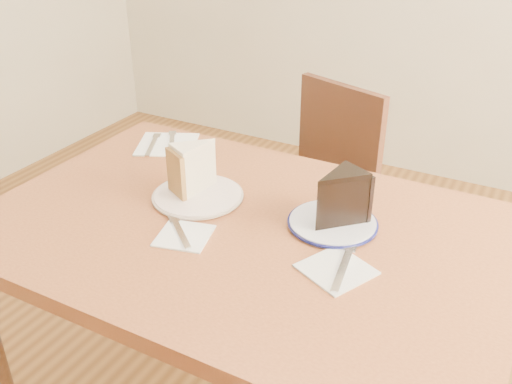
# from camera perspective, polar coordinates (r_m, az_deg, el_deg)

# --- Properties ---
(table) EXTENTS (1.20, 0.80, 0.75)m
(table) POSITION_cam_1_polar(r_m,az_deg,el_deg) (1.36, -1.36, -6.80)
(table) COLOR #5F2F19
(table) RESTS_ON ground
(chair_far) EXTENTS (0.53, 0.53, 0.84)m
(chair_far) POSITION_cam_1_polar(r_m,az_deg,el_deg) (2.01, 5.61, -0.31)
(chair_far) COLOR black
(chair_far) RESTS_ON ground
(plate_cream) EXTENTS (0.22, 0.22, 0.01)m
(plate_cream) POSITION_cam_1_polar(r_m,az_deg,el_deg) (1.42, -5.83, -0.38)
(plate_cream) COLOR white
(plate_cream) RESTS_ON table
(plate_navy) EXTENTS (0.20, 0.20, 0.01)m
(plate_navy) POSITION_cam_1_polar(r_m,az_deg,el_deg) (1.31, 7.66, -3.08)
(plate_navy) COLOR white
(plate_navy) RESTS_ON table
(carrot_cake) EXTENTS (0.12, 0.13, 0.11)m
(carrot_cake) POSITION_cam_1_polar(r_m,az_deg,el_deg) (1.41, -5.92, 2.36)
(carrot_cake) COLOR #F2E7C8
(carrot_cake) RESTS_ON plate_cream
(chocolate_cake) EXTENTS (0.13, 0.14, 0.11)m
(chocolate_cake) POSITION_cam_1_polar(r_m,az_deg,el_deg) (1.28, 8.07, -0.92)
(chocolate_cake) COLOR black
(chocolate_cake) RESTS_ON plate_navy
(napkin_cream) EXTENTS (0.14, 0.14, 0.00)m
(napkin_cream) POSITION_cam_1_polar(r_m,az_deg,el_deg) (1.27, -7.20, -4.35)
(napkin_cream) COLOR white
(napkin_cream) RESTS_ON table
(napkin_navy) EXTENTS (0.17, 0.17, 0.00)m
(napkin_navy) POSITION_cam_1_polar(r_m,az_deg,el_deg) (1.17, 8.03, -7.67)
(napkin_navy) COLOR white
(napkin_navy) RESTS_ON table
(napkin_spare) EXTENTS (0.22, 0.22, 0.00)m
(napkin_spare) POSITION_cam_1_polar(r_m,az_deg,el_deg) (1.72, -8.86, 4.73)
(napkin_spare) COLOR white
(napkin_spare) RESTS_ON table
(fork_cream) EXTENTS (0.12, 0.10, 0.00)m
(fork_cream) POSITION_cam_1_polar(r_m,az_deg,el_deg) (1.28, -7.60, -3.97)
(fork_cream) COLOR silver
(fork_cream) RESTS_ON napkin_cream
(knife_navy) EXTENTS (0.04, 0.17, 0.00)m
(knife_navy) POSITION_cam_1_polar(r_m,az_deg,el_deg) (1.18, 8.73, -7.41)
(knife_navy) COLOR silver
(knife_navy) RESTS_ON napkin_navy
(fork_spare) EXTENTS (0.09, 0.12, 0.00)m
(fork_spare) POSITION_cam_1_polar(r_m,az_deg,el_deg) (1.74, -8.40, 5.11)
(fork_spare) COLOR silver
(fork_spare) RESTS_ON napkin_spare
(knife_spare) EXTENTS (0.08, 0.15, 0.00)m
(knife_spare) POSITION_cam_1_polar(r_m,az_deg,el_deg) (1.72, -10.31, 4.68)
(knife_spare) COLOR silver
(knife_spare) RESTS_ON napkin_spare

